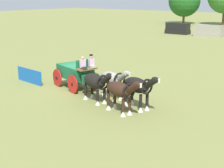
{
  "coord_description": "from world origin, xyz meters",
  "views": [
    {
      "loc": [
        17.86,
        -17.46,
        6.69
      ],
      "look_at": [
        4.35,
        -1.04,
        1.2
      ],
      "focal_mm": 55.97,
      "sensor_mm": 36.0,
      "label": 1
    }
  ],
  "objects_px": {
    "parked_vehicle_a": "(178,29)",
    "draft_horse_rear_off": "(96,82)",
    "draft_horse_rear_near": "(113,80)",
    "draft_horse_lead_near": "(138,87)",
    "draft_horse_lead_off": "(120,91)",
    "show_wagon": "(76,72)",
    "parked_vehicle_b": "(209,31)"
  },
  "relations": [
    {
      "from": "draft_horse_lead_near",
      "to": "show_wagon",
      "type": "bearing_deg",
      "value": 170.77
    },
    {
      "from": "show_wagon",
      "to": "draft_horse_lead_near",
      "type": "bearing_deg",
      "value": -9.23
    },
    {
      "from": "draft_horse_rear_off",
      "to": "draft_horse_lead_off",
      "type": "bearing_deg",
      "value": -15.18
    },
    {
      "from": "draft_horse_rear_near",
      "to": "parked_vehicle_a",
      "type": "height_order",
      "value": "draft_horse_rear_near"
    },
    {
      "from": "draft_horse_lead_off",
      "to": "draft_horse_rear_near",
      "type": "bearing_deg",
      "value": 138.29
    },
    {
      "from": "draft_horse_rear_near",
      "to": "draft_horse_lead_near",
      "type": "bearing_deg",
      "value": -15.18
    },
    {
      "from": "parked_vehicle_a",
      "to": "draft_horse_rear_off",
      "type": "bearing_deg",
      "value": -68.04
    },
    {
      "from": "draft_horse_rear_near",
      "to": "draft_horse_rear_off",
      "type": "distance_m",
      "value": 1.3
    },
    {
      "from": "parked_vehicle_b",
      "to": "draft_horse_rear_off",
      "type": "bearing_deg",
      "value": -75.84
    },
    {
      "from": "show_wagon",
      "to": "draft_horse_lead_near",
      "type": "xyz_separation_m",
      "value": [
        6.18,
        -1.0,
        0.2
      ]
    },
    {
      "from": "draft_horse_lead_near",
      "to": "parked_vehicle_a",
      "type": "relative_size",
      "value": 0.72
    },
    {
      "from": "draft_horse_rear_near",
      "to": "show_wagon",
      "type": "bearing_deg",
      "value": 174.96
    },
    {
      "from": "draft_horse_rear_off",
      "to": "draft_horse_lead_near",
      "type": "distance_m",
      "value": 2.91
    },
    {
      "from": "draft_horse_lead_near",
      "to": "draft_horse_lead_off",
      "type": "xyz_separation_m",
      "value": [
        -0.33,
        -1.26,
        -0.06
      ]
    },
    {
      "from": "draft_horse_lead_near",
      "to": "parked_vehicle_b",
      "type": "distance_m",
      "value": 39.29
    },
    {
      "from": "show_wagon",
      "to": "parked_vehicle_a",
      "type": "relative_size",
      "value": 1.4
    },
    {
      "from": "draft_horse_rear_off",
      "to": "parked_vehicle_a",
      "type": "bearing_deg",
      "value": 111.96
    },
    {
      "from": "draft_horse_lead_off",
      "to": "parked_vehicle_b",
      "type": "distance_m",
      "value": 40.39
    },
    {
      "from": "draft_horse_lead_near",
      "to": "parked_vehicle_b",
      "type": "relative_size",
      "value": 0.64
    },
    {
      "from": "show_wagon",
      "to": "draft_horse_lead_off",
      "type": "height_order",
      "value": "show_wagon"
    },
    {
      "from": "draft_horse_lead_near",
      "to": "draft_horse_lead_off",
      "type": "distance_m",
      "value": 1.3
    },
    {
      "from": "draft_horse_rear_near",
      "to": "draft_horse_lead_off",
      "type": "xyz_separation_m",
      "value": [
        2.17,
        -1.94,
        0.04
      ]
    },
    {
      "from": "draft_horse_rear_off",
      "to": "parked_vehicle_b",
      "type": "height_order",
      "value": "draft_horse_rear_off"
    },
    {
      "from": "draft_horse_rear_near",
      "to": "draft_horse_rear_off",
      "type": "height_order",
      "value": "draft_horse_rear_off"
    },
    {
      "from": "draft_horse_rear_near",
      "to": "draft_horse_lead_near",
      "type": "height_order",
      "value": "draft_horse_lead_near"
    },
    {
      "from": "parked_vehicle_a",
      "to": "show_wagon",
      "type": "bearing_deg",
      "value": -71.74
    },
    {
      "from": "draft_horse_lead_off",
      "to": "parked_vehicle_b",
      "type": "relative_size",
      "value": 0.65
    },
    {
      "from": "draft_horse_lead_near",
      "to": "draft_horse_rear_off",
      "type": "bearing_deg",
      "value": -168.65
    },
    {
      "from": "draft_horse_rear_off",
      "to": "draft_horse_lead_near",
      "type": "relative_size",
      "value": 1.01
    },
    {
      "from": "draft_horse_rear_near",
      "to": "draft_horse_lead_near",
      "type": "relative_size",
      "value": 1.0
    },
    {
      "from": "draft_horse_rear_near",
      "to": "parked_vehicle_a",
      "type": "distance_m",
      "value": 40.23
    },
    {
      "from": "show_wagon",
      "to": "draft_horse_lead_off",
      "type": "relative_size",
      "value": 1.95
    }
  ]
}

